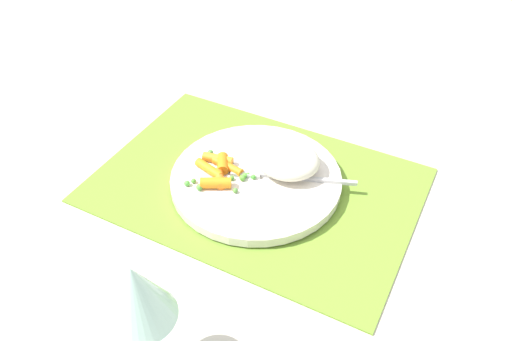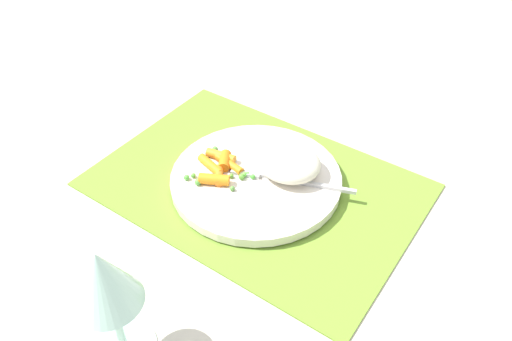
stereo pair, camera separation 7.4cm
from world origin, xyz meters
The scene contains 8 objects.
ground_plane centered at (0.00, 0.00, 0.00)m, with size 2.40×2.40×0.00m, color beige.
placemat centered at (0.00, 0.00, 0.00)m, with size 0.48×0.33×0.01m, color olive.
plate centered at (0.00, 0.00, 0.01)m, with size 0.26×0.26×0.01m, color silver.
rice_mound centered at (-0.04, -0.03, 0.04)m, with size 0.10×0.09×0.04m, color beige.
carrot_portion centered at (0.05, 0.02, 0.03)m, with size 0.08×0.08×0.02m.
pea_scatter centered at (0.05, 0.03, 0.03)m, with size 0.09×0.09×0.01m.
fork centered at (-0.03, -0.01, 0.02)m, with size 0.18×0.07×0.01m.
wine_glass centered at (-0.03, 0.31, 0.12)m, with size 0.07×0.07×0.17m.
Camera 1 is at (-0.27, 0.51, 0.54)m, focal length 36.01 mm.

